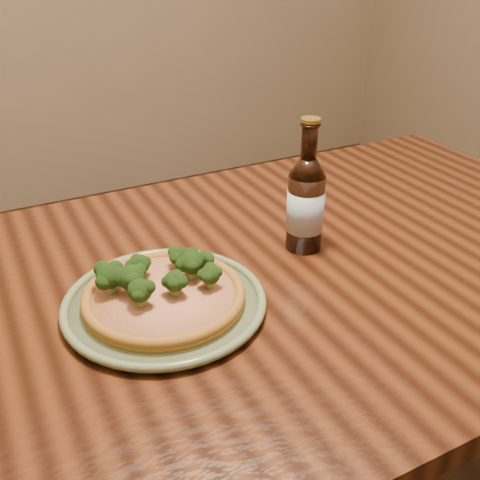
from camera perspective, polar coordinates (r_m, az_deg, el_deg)
name	(u,v)px	position (r m, az deg, el deg)	size (l,w,h in m)	color
table	(250,314)	(1.05, 1.02, -7.58)	(1.60, 0.90, 0.75)	#44200E
plate	(165,303)	(0.91, -7.67, -6.33)	(0.33, 0.33, 0.02)	#6C7F57
pizza	(163,292)	(0.90, -7.84, -5.29)	(0.26, 0.26, 0.07)	#9E6823
beer_bottle	(306,203)	(1.04, 6.69, 3.79)	(0.07, 0.07, 0.25)	black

